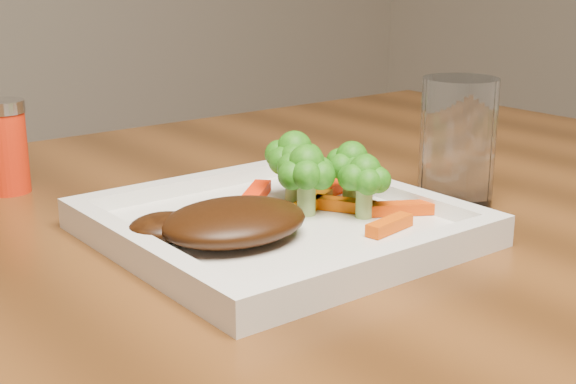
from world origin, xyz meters
TOP-DOWN VIEW (x-y plane):
  - plate at (-0.05, 0.08)m, footprint 0.27×0.27m
  - steak at (-0.10, 0.07)m, footprint 0.12×0.10m
  - broccoli_0 at (0.01, 0.12)m, footprint 0.06×0.06m
  - broccoli_1 at (0.04, 0.08)m, footprint 0.07×0.07m
  - broccoli_2 at (0.02, 0.05)m, footprint 0.07×0.07m
  - broccoli_3 at (-0.01, 0.08)m, footprint 0.07×0.07m
  - carrot_0 at (0.01, 0.01)m, footprint 0.05×0.02m
  - carrot_1 at (0.05, 0.03)m, footprint 0.06×0.04m
  - carrot_3 at (0.06, 0.12)m, footprint 0.06×0.03m
  - carrot_4 at (-0.02, 0.15)m, footprint 0.05×0.05m
  - carrot_5 at (0.02, 0.07)m, footprint 0.04×0.05m
  - carrot_6 at (0.01, 0.09)m, footprint 0.05×0.04m
  - spice_shaker at (-0.18, 0.35)m, footprint 0.05×0.05m
  - drinking_glass at (0.14, 0.05)m, footprint 0.08×0.08m

SIDE VIEW (x-z plane):
  - plate at x=-0.05m, z-range 0.75..0.76m
  - carrot_0 at x=0.01m, z-range 0.76..0.77m
  - carrot_1 at x=0.05m, z-range 0.76..0.77m
  - carrot_3 at x=0.06m, z-range 0.76..0.77m
  - carrot_4 at x=-0.02m, z-range 0.76..0.77m
  - carrot_5 at x=0.02m, z-range 0.76..0.77m
  - carrot_6 at x=0.01m, z-range 0.76..0.77m
  - steak at x=-0.10m, z-range 0.76..0.79m
  - broccoli_2 at x=0.02m, z-range 0.76..0.82m
  - broccoli_3 at x=-0.01m, z-range 0.76..0.82m
  - broccoli_1 at x=0.04m, z-range 0.76..0.83m
  - spice_shaker at x=-0.18m, z-range 0.75..0.84m
  - broccoli_0 at x=0.01m, z-range 0.76..0.83m
  - drinking_glass at x=0.14m, z-range 0.75..0.87m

